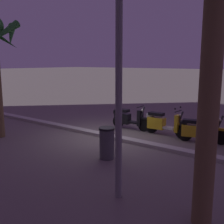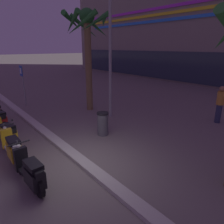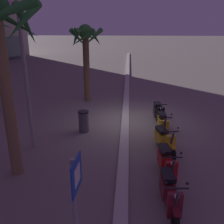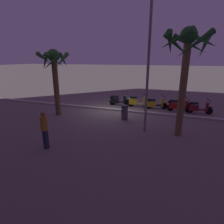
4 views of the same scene
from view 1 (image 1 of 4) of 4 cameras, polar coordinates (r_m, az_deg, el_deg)
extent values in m
plane|color=slate|center=(10.52, -0.53, -5.14)|extent=(200.00, 200.00, 0.00)
cube|color=#BCB7AD|center=(10.38, -1.08, -5.01)|extent=(60.00, 0.36, 0.12)
cylinder|color=black|center=(10.16, 22.01, -4.98)|extent=(0.53, 0.23, 0.52)
cylinder|color=black|center=(10.23, 15.14, -4.46)|extent=(0.53, 0.23, 0.52)
cube|color=black|center=(10.16, 18.86, -4.43)|extent=(0.65, 0.42, 0.08)
cube|color=gold|center=(10.17, 16.41, -3.74)|extent=(0.74, 0.48, 0.42)
cube|color=black|center=(10.10, 16.40, -1.88)|extent=(0.66, 0.44, 0.12)
cube|color=gold|center=(10.09, 21.10, -3.32)|extent=(0.22, 0.36, 0.66)
cube|color=gold|center=(10.09, 22.12, -3.39)|extent=(0.35, 0.23, 0.08)
cylinder|color=#333338|center=(10.06, 21.61, -2.52)|extent=(0.29, 0.14, 0.69)
cylinder|color=black|center=(9.99, 21.28, -0.70)|extent=(0.18, 0.55, 0.04)
sphere|color=white|center=(10.02, 21.80, -1.53)|extent=(0.12, 0.12, 0.12)
cube|color=black|center=(10.15, 14.80, -2.32)|extent=(0.28, 0.25, 0.16)
sphere|color=black|center=(10.21, 21.25, 0.21)|extent=(0.07, 0.07, 0.07)
sphere|color=black|center=(9.74, 21.17, -0.26)|extent=(0.07, 0.07, 0.07)
cylinder|color=black|center=(10.53, 14.47, -4.01)|extent=(0.52, 0.11, 0.52)
cylinder|color=black|center=(11.08, 8.32, -3.06)|extent=(0.52, 0.11, 0.52)
cube|color=silver|center=(10.75, 11.57, -3.25)|extent=(0.60, 0.29, 0.08)
cube|color=gold|center=(10.94, 9.35, -2.28)|extent=(0.68, 0.33, 0.45)
cube|color=black|center=(10.87, 9.31, -0.40)|extent=(0.60, 0.31, 0.12)
cube|color=gold|center=(10.53, 13.65, -2.34)|extent=(0.14, 0.34, 0.66)
cube|color=gold|center=(10.46, 14.55, -2.47)|extent=(0.32, 0.16, 0.08)
cylinder|color=#333338|center=(10.47, 14.08, -1.60)|extent=(0.28, 0.07, 0.69)
cylinder|color=black|center=(10.44, 13.76, 0.17)|extent=(0.05, 0.56, 0.04)
sphere|color=white|center=(10.43, 14.23, -0.64)|extent=(0.12, 0.12, 0.12)
cube|color=silver|center=(11.02, 8.02, -0.74)|extent=(0.24, 0.20, 0.16)
sphere|color=black|center=(10.64, 14.22, 1.00)|extent=(0.07, 0.07, 0.07)
sphere|color=black|center=(10.21, 13.13, 0.66)|extent=(0.07, 0.07, 0.07)
cylinder|color=black|center=(11.29, 6.72, -2.77)|extent=(0.52, 0.13, 0.52)
cylinder|color=black|center=(11.90, 1.33, -2.00)|extent=(0.52, 0.13, 0.52)
cube|color=black|center=(11.54, 4.17, -2.12)|extent=(0.61, 0.31, 0.08)
cube|color=black|center=(11.75, 2.23, -1.34)|extent=(0.70, 0.36, 0.44)
cube|color=black|center=(11.69, 2.16, 0.35)|extent=(0.62, 0.33, 0.12)
cube|color=black|center=(11.31, 5.94, -1.22)|extent=(0.16, 0.35, 0.66)
cube|color=black|center=(11.23, 6.75, -1.33)|extent=(0.33, 0.18, 0.08)
cylinder|color=#333338|center=(11.24, 6.31, -0.52)|extent=(0.29, 0.09, 0.69)
cylinder|color=black|center=(11.22, 5.99, 1.13)|extent=(0.07, 0.56, 0.04)
sphere|color=white|center=(11.20, 6.42, 0.37)|extent=(0.12, 0.12, 0.12)
cube|color=black|center=(11.86, 1.01, 0.01)|extent=(0.25, 0.21, 0.16)
cylinder|color=olive|center=(4.71, 19.93, 5.27)|extent=(0.35, 0.35, 4.93)
cone|color=#337A33|center=(10.47, -22.19, 14.98)|extent=(0.31, 1.43, 1.05)
cone|color=#337A33|center=(10.95, -20.47, 14.90)|extent=(1.30, 1.11, 1.04)
cone|color=#337A33|center=(11.60, -22.52, 14.40)|extent=(1.32, 1.05, 1.07)
cylinder|color=#56565B|center=(8.06, -1.09, -6.73)|extent=(0.44, 0.44, 0.90)
cylinder|color=black|center=(7.94, -1.10, -3.49)|extent=(0.48, 0.48, 0.06)
cylinder|color=#939399|center=(5.40, 1.48, 16.39)|extent=(0.14, 0.14, 6.79)
camera|label=2|loc=(15.44, -9.28, 12.67)|focal=33.36mm
camera|label=3|loc=(9.75, 73.08, 12.96)|focal=40.28mm
camera|label=4|loc=(5.48, -125.03, 5.21)|focal=29.02mm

